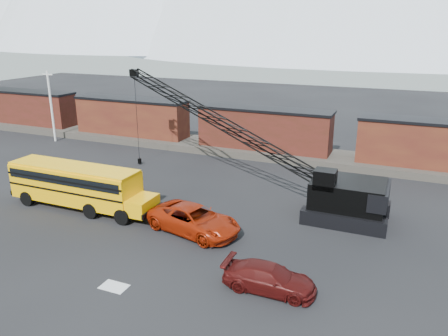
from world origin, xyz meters
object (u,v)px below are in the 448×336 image
object	(u,v)px
red_pickup	(194,220)
school_bus	(79,185)
crawler_crane	(221,123)
maroon_suv	(269,278)

from	to	relation	value
red_pickup	school_bus	bearing A→B (deg)	101.69
red_pickup	crawler_crane	world-z (taller)	crawler_crane
red_pickup	maroon_suv	size ratio (longest dim) A/B	1.33
red_pickup	maroon_suv	world-z (taller)	red_pickup
crawler_crane	school_bus	bearing A→B (deg)	-133.36
school_bus	red_pickup	world-z (taller)	school_bus
maroon_suv	crawler_crane	xyz separation A→B (m)	(-8.14, 12.75, 4.72)
school_bus	maroon_suv	bearing A→B (deg)	-16.40
school_bus	red_pickup	xyz separation A→B (m)	(9.40, -0.28, -0.92)
school_bus	red_pickup	bearing A→B (deg)	-1.68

